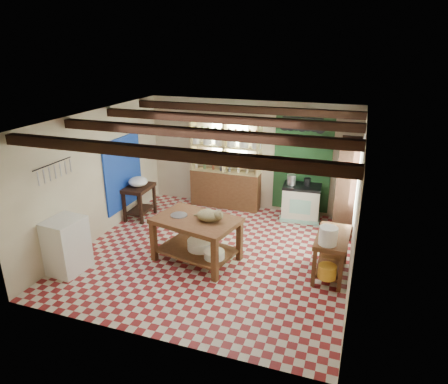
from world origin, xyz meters
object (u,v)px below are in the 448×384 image
(right_counter, at_px, (331,255))
(stove, at_px, (301,202))
(prep_table, at_px, (140,202))
(cat, at_px, (209,216))
(work_table, at_px, (197,239))
(white_cabinet, at_px, (66,245))

(right_counter, bearing_deg, stove, 113.45)
(prep_table, height_order, cat, cat)
(work_table, distance_m, stove, 2.91)
(white_cabinet, xyz_separation_m, cat, (2.27, 1.08, 0.45))
(right_counter, bearing_deg, work_table, -170.92)
(stove, distance_m, cat, 2.84)
(work_table, relative_size, right_counter, 1.40)
(stove, bearing_deg, right_counter, -72.41)
(work_table, bearing_deg, cat, 11.31)
(work_table, distance_m, cat, 0.58)
(work_table, relative_size, stove, 1.77)
(stove, xyz_separation_m, right_counter, (0.85, -2.18, -0.03))
(stove, height_order, prep_table, stove)
(right_counter, bearing_deg, white_cabinet, -160.55)
(white_cabinet, bearing_deg, stove, 50.03)
(stove, distance_m, prep_table, 3.70)
(work_table, height_order, stove, work_table)
(prep_table, relative_size, white_cabinet, 0.78)
(work_table, distance_m, right_counter, 2.41)
(cat, bearing_deg, white_cabinet, -152.12)
(stove, distance_m, white_cabinet, 5.02)
(prep_table, height_order, white_cabinet, white_cabinet)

